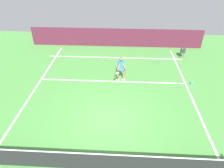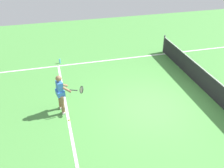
{
  "view_description": "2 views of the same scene",
  "coord_description": "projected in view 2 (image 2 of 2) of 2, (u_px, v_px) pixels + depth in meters",
  "views": [
    {
      "loc": [
        -0.57,
        7.0,
        6.7
      ],
      "look_at": [
        -0.09,
        -1.58,
        0.97
      ],
      "focal_mm": 32.5,
      "sensor_mm": 36.0,
      "label": 1
    },
    {
      "loc": [
        7.87,
        -3.69,
        6.12
      ],
      "look_at": [
        -0.12,
        -1.6,
        1.15
      ],
      "focal_mm": 41.94,
      "sensor_mm": 36.0,
      "label": 2
    }
  ],
  "objects": [
    {
      "name": "court_net",
      "position": [
        211.0,
        86.0,
        10.81
      ],
      "size": [
        9.47,
        0.08,
        0.98
      ],
      "color": "#4C4C51",
      "rests_on": "ground"
    },
    {
      "name": "ground_plane",
      "position": [
        151.0,
        105.0,
        10.48
      ],
      "size": [
        23.6,
        23.6,
        0.0
      ],
      "primitive_type": "plane",
      "color": "#4C9342"
    },
    {
      "name": "tennis_player",
      "position": [
        61.0,
        92.0,
        9.71
      ],
      "size": [
        0.7,
        1.04,
        1.55
      ],
      "color": "#8C6647",
      "rests_on": "ground"
    },
    {
      "name": "service_line_marking",
      "position": [
        68.0,
        118.0,
        9.76
      ],
      "size": [
        8.79,
        0.1,
        0.01
      ],
      "primitive_type": "cube",
      "color": "white",
      "rests_on": "ground"
    },
    {
      "name": "water_bottle",
      "position": [
        60.0,
        61.0,
        13.62
      ],
      "size": [
        0.07,
        0.07,
        0.24
      ],
      "primitive_type": "cylinder",
      "color": "#4C9EE5",
      "rests_on": "ground"
    },
    {
      "name": "sideline_left_marking",
      "position": [
        121.0,
        59.0,
        14.12
      ],
      "size": [
        0.1,
        16.15,
        0.01
      ],
      "primitive_type": "cube",
      "color": "white",
      "rests_on": "ground"
    },
    {
      "name": "tennis_ball_near",
      "position": [
        69.0,
        120.0,
        9.6
      ],
      "size": [
        0.07,
        0.07,
        0.07
      ],
      "primitive_type": "sphere",
      "color": "#D1E533",
      "rests_on": "ground"
    }
  ]
}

